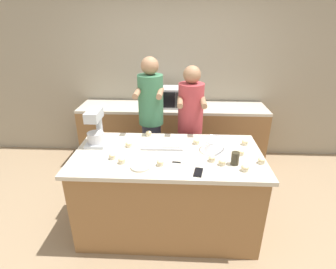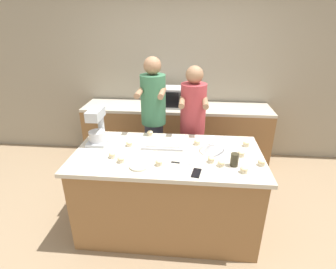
% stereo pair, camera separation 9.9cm
% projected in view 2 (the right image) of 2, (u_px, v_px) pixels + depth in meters
% --- Properties ---
extents(ground_plane, '(16.00, 16.00, 0.00)m').
position_uv_depth(ground_plane, '(168.00, 224.00, 2.97)').
color(ground_plane, '#937A5B').
extents(back_wall, '(10.00, 0.06, 2.70)m').
position_uv_depth(back_wall, '(178.00, 73.00, 4.09)').
color(back_wall, gray).
rests_on(back_wall, ground_plane).
extents(island_counter, '(1.87, 0.95, 0.91)m').
position_uv_depth(island_counter, '(168.00, 190.00, 2.79)').
color(island_counter, olive).
rests_on(island_counter, ground_plane).
extents(back_counter, '(2.80, 0.60, 0.92)m').
position_uv_depth(back_counter, '(176.00, 134.00, 4.13)').
color(back_counter, olive).
rests_on(back_counter, ground_plane).
extents(person_left, '(0.32, 0.49, 1.74)m').
position_uv_depth(person_left, '(154.00, 123.00, 3.28)').
color(person_left, '#33384C').
rests_on(person_left, ground_plane).
extents(person_right, '(0.32, 0.49, 1.65)m').
position_uv_depth(person_right, '(192.00, 129.00, 3.26)').
color(person_right, '#33384C').
rests_on(person_right, ground_plane).
extents(stand_mixer, '(0.20, 0.30, 0.37)m').
position_uv_depth(stand_mixer, '(97.00, 128.00, 2.77)').
color(stand_mixer, '#B2B7BC').
rests_on(stand_mixer, island_counter).
extents(mixing_bowl, '(0.24, 0.24, 0.12)m').
position_uv_depth(mixing_bowl, '(216.00, 145.00, 2.61)').
color(mixing_bowl, '#BCBCC1').
rests_on(mixing_bowl, island_counter).
extents(baking_tray, '(0.42, 0.23, 0.04)m').
position_uv_depth(baking_tray, '(163.00, 144.00, 2.74)').
color(baking_tray, '#BCBCC1').
rests_on(baking_tray, island_counter).
extents(microwave_oven, '(0.47, 0.33, 0.29)m').
position_uv_depth(microwave_oven, '(171.00, 97.00, 3.89)').
color(microwave_oven, '#B7B7BC').
rests_on(microwave_oven, back_counter).
extents(cell_phone, '(0.10, 0.15, 0.01)m').
position_uv_depth(cell_phone, '(196.00, 173.00, 2.26)').
color(cell_phone, black).
rests_on(cell_phone, island_counter).
extents(drinking_glass, '(0.07, 0.07, 0.12)m').
position_uv_depth(drinking_glass, '(234.00, 160.00, 2.36)').
color(drinking_glass, '#332D1E').
rests_on(drinking_glass, island_counter).
extents(small_plate, '(0.17, 0.17, 0.02)m').
position_uv_depth(small_plate, '(139.00, 166.00, 2.35)').
color(small_plate, beige).
rests_on(small_plate, island_counter).
extents(knife, '(0.22, 0.04, 0.01)m').
position_uv_depth(knife, '(181.00, 163.00, 2.42)').
color(knife, '#BCBCC1').
rests_on(knife, island_counter).
extents(cupcake_0, '(0.07, 0.07, 0.06)m').
position_uv_depth(cupcake_0, '(221.00, 163.00, 2.36)').
color(cupcake_0, beige).
rests_on(cupcake_0, island_counter).
extents(cupcake_1, '(0.07, 0.07, 0.06)m').
position_uv_depth(cupcake_1, '(246.00, 144.00, 2.73)').
color(cupcake_1, beige).
rests_on(cupcake_1, island_counter).
extents(cupcake_2, '(0.07, 0.07, 0.06)m').
position_uv_depth(cupcake_2, '(129.00, 143.00, 2.74)').
color(cupcake_2, beige).
rests_on(cupcake_2, island_counter).
extents(cupcake_3, '(0.07, 0.07, 0.06)m').
position_uv_depth(cupcake_3, '(150.00, 133.00, 2.98)').
color(cupcake_3, beige).
rests_on(cupcake_3, island_counter).
extents(cupcake_4, '(0.07, 0.07, 0.06)m').
position_uv_depth(cupcake_4, '(112.00, 155.00, 2.51)').
color(cupcake_4, beige).
rests_on(cupcake_4, island_counter).
extents(cupcake_5, '(0.07, 0.07, 0.06)m').
position_uv_depth(cupcake_5, '(197.00, 142.00, 2.77)').
color(cupcake_5, beige).
rests_on(cupcake_5, island_counter).
extents(cupcake_6, '(0.07, 0.07, 0.06)m').
position_uv_depth(cupcake_6, '(211.00, 159.00, 2.43)').
color(cupcake_6, beige).
rests_on(cupcake_6, island_counter).
extents(cupcake_7, '(0.07, 0.07, 0.06)m').
position_uv_depth(cupcake_7, '(244.00, 170.00, 2.26)').
color(cupcake_7, beige).
rests_on(cupcake_7, island_counter).
extents(cupcake_8, '(0.07, 0.07, 0.06)m').
position_uv_depth(cupcake_8, '(121.00, 159.00, 2.43)').
color(cupcake_8, beige).
rests_on(cupcake_8, island_counter).
extents(cupcake_9, '(0.07, 0.07, 0.06)m').
position_uv_depth(cupcake_9, '(241.00, 154.00, 2.53)').
color(cupcake_9, beige).
rests_on(cupcake_9, island_counter).
extents(cupcake_10, '(0.07, 0.07, 0.06)m').
position_uv_depth(cupcake_10, '(159.00, 162.00, 2.38)').
color(cupcake_10, beige).
rests_on(cupcake_10, island_counter).
extents(cupcake_11, '(0.07, 0.07, 0.06)m').
position_uv_depth(cupcake_11, '(262.00, 162.00, 2.38)').
color(cupcake_11, beige).
rests_on(cupcake_11, island_counter).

